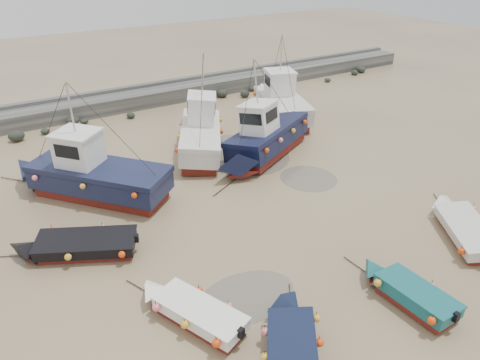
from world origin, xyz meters
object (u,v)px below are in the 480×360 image
(dinghy_0, at_px, (193,308))
(dinghy_1, at_px, (294,343))
(dinghy_3, at_px, (465,226))
(cabin_boat_2, at_px, (265,138))
(cabin_boat_1, at_px, (199,131))
(cabin_boat_3, at_px, (280,101))
(dinghy_4, at_px, (78,244))
(cabin_boat_0, at_px, (90,173))
(dinghy_2, at_px, (408,290))
(person, at_px, (129,195))

(dinghy_0, height_order, dinghy_1, same)
(dinghy_3, relative_size, cabin_boat_2, 0.61)
(cabin_boat_1, distance_m, cabin_boat_3, 8.43)
(dinghy_3, distance_m, dinghy_4, 17.54)
(dinghy_0, height_order, cabin_boat_0, cabin_boat_0)
(dinghy_0, xyz_separation_m, cabin_boat_0, (-0.29, 11.26, 0.77))
(dinghy_3, xyz_separation_m, dinghy_4, (-15.52, 8.17, -0.00))
(cabin_boat_3, bearing_deg, dinghy_4, -132.13)
(dinghy_0, distance_m, dinghy_2, 8.12)
(dinghy_1, relative_size, dinghy_2, 0.95)
(dinghy_2, relative_size, cabin_boat_2, 0.56)
(dinghy_1, relative_size, cabin_boat_3, 0.53)
(dinghy_2, distance_m, cabin_boat_0, 16.61)
(dinghy_1, bearing_deg, dinghy_0, 158.28)
(dinghy_0, height_order, dinghy_2, same)
(dinghy_0, distance_m, person, 10.30)
(cabin_boat_0, height_order, person, cabin_boat_0)
(dinghy_4, relative_size, person, 3.87)
(cabin_boat_2, bearing_deg, dinghy_2, 140.39)
(dinghy_1, bearing_deg, dinghy_2, 33.05)
(dinghy_0, xyz_separation_m, dinghy_3, (13.15, -1.90, -0.01))
(dinghy_4, xyz_separation_m, person, (3.70, 3.93, -0.54))
(dinghy_2, relative_size, cabin_boat_3, 0.55)
(dinghy_2, bearing_deg, dinghy_4, 133.38)
(cabin_boat_0, bearing_deg, person, -72.10)
(dinghy_3, distance_m, cabin_boat_0, 18.82)
(cabin_boat_1, bearing_deg, person, -122.72)
(dinghy_1, distance_m, dinghy_4, 10.49)
(dinghy_1, bearing_deg, dinghy_4, 150.74)
(cabin_boat_2, bearing_deg, person, 63.29)
(cabin_boat_0, bearing_deg, cabin_boat_2, -44.23)
(cabin_boat_0, bearing_deg, cabin_boat_3, -23.18)
(cabin_boat_2, bearing_deg, dinghy_3, 165.73)
(dinghy_4, height_order, cabin_boat_2, cabin_boat_2)
(dinghy_3, relative_size, person, 3.63)
(dinghy_2, relative_size, cabin_boat_1, 0.57)
(cabin_boat_0, relative_size, cabin_boat_2, 0.95)
(dinghy_3, height_order, person, dinghy_3)
(dinghy_1, distance_m, cabin_boat_0, 14.70)
(dinghy_0, height_order, cabin_boat_1, cabin_boat_1)
(dinghy_4, bearing_deg, dinghy_1, -127.50)
(cabin_boat_2, xyz_separation_m, cabin_boat_3, (5.17, 5.45, 0.01))
(dinghy_3, xyz_separation_m, cabin_boat_0, (-13.44, 13.16, 0.78))
(dinghy_0, distance_m, cabin_boat_2, 14.62)
(dinghy_3, distance_m, person, 16.93)
(dinghy_0, xyz_separation_m, dinghy_4, (-2.37, 6.28, -0.01))
(cabin_boat_0, bearing_deg, dinghy_0, -127.44)
(dinghy_3, relative_size, cabin_boat_0, 0.64)
(cabin_boat_2, height_order, person, cabin_boat_2)
(dinghy_3, height_order, cabin_boat_0, cabin_boat_0)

